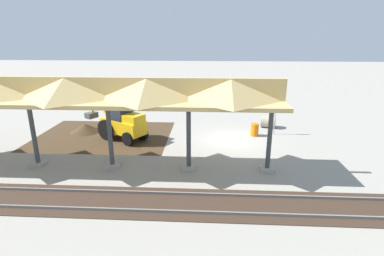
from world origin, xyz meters
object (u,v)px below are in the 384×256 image
traffic_barrel (255,130)px  backhoe (122,121)px  stop_sign (276,109)px  concrete_pipe (268,122)px

traffic_barrel → backhoe: bearing=7.5°
backhoe → traffic_barrel: size_ratio=5.64×
stop_sign → traffic_barrel: 2.06m
concrete_pipe → traffic_barrel: bearing=57.2°
backhoe → stop_sign: bearing=-171.3°
stop_sign → concrete_pipe: (0.11, -1.66, -1.40)m
traffic_barrel → stop_sign: bearing=-163.8°
concrete_pipe → stop_sign: bearing=93.7°
stop_sign → backhoe: 10.76m
stop_sign → concrete_pipe: bearing=-86.3°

